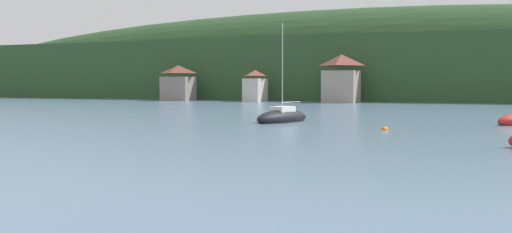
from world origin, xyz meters
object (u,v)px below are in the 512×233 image
Objects in this scene: shore_building_west at (178,83)px; sailboat_far_6 at (282,117)px; shore_building_westcentral at (255,86)px; mooring_buoy_near at (385,130)px; shore_building_central at (341,79)px.

shore_building_west is 67.26m from sailboat_far_6.
shore_building_westcentral is at bearing -140.15° from sailboat_far_6.
shore_building_westcentral is (16.39, 0.23, -0.52)m from shore_building_west.
sailboat_far_6 is at bearing -64.83° from shore_building_westcentral.
shore_building_westcentral reaches higher than mooring_buoy_near.
shore_building_central reaches higher than shore_building_west.
shore_building_central is (32.78, 0.61, 0.77)m from shore_building_west.
sailboat_far_6 reaches higher than shore_building_westcentral.
mooring_buoy_near is at bearing -48.73° from shore_building_west.
shore_building_central is at bearing 1.31° from shore_building_westcentral.
shore_building_westcentral is 58.80m from sailboat_far_6.
shore_building_west is at bearing -127.31° from sailboat_far_6.
mooring_buoy_near is at bearing -59.21° from shore_building_westcentral.
shore_building_central is at bearing -156.20° from sailboat_far_6.
shore_building_westcentral is 68.64m from mooring_buoy_near.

